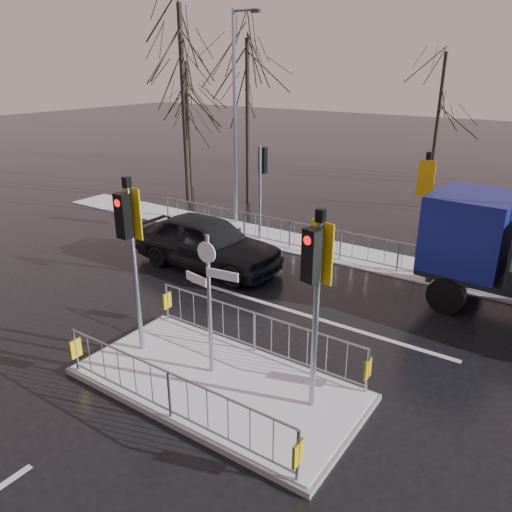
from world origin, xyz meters
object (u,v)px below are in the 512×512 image
Objects in this scene: flatbed_truck at (505,253)px; street_lamp_left at (236,113)px; car_far_lane at (207,242)px; traffic_island at (217,370)px.

flatbed_truck is 0.83× the size of street_lamp_left.
street_lamp_left reaches higher than car_far_lane.
traffic_island is 0.73× the size of street_lamp_left.
flatbed_truck is at bearing -77.12° from car_far_lane.
traffic_island is 8.27m from flatbed_truck.
flatbed_truck is at bearing 59.72° from traffic_island.
flatbed_truck is (8.46, 2.08, 0.78)m from car_far_lane.
street_lamp_left reaches higher than flatbed_truck.
street_lamp_left is at bearing 23.83° from car_far_lane.
street_lamp_left is at bearing 167.03° from flatbed_truck.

